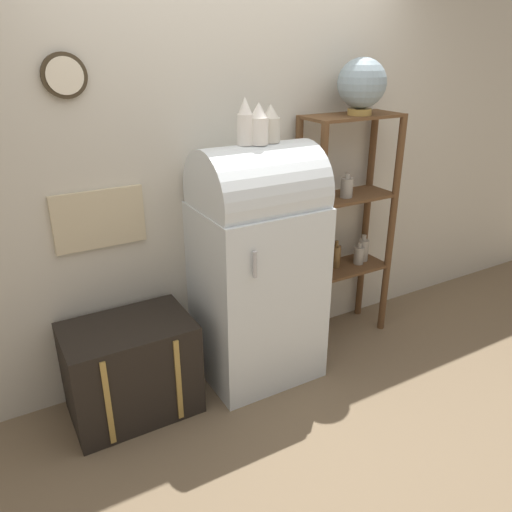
{
  "coord_description": "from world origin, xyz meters",
  "views": [
    {
      "loc": [
        -1.42,
        -2.19,
        2.04
      ],
      "look_at": [
        -0.01,
        0.26,
        0.84
      ],
      "focal_mm": 35.0,
      "sensor_mm": 36.0,
      "label": 1
    }
  ],
  "objects_px": {
    "globe": "(362,84)",
    "vase_left": "(245,123)",
    "vase_center": "(259,125)",
    "vase_right": "(270,125)",
    "suitcase_trunk": "(131,369)",
    "refrigerator": "(257,263)"
  },
  "relations": [
    {
      "from": "refrigerator",
      "to": "vase_center",
      "type": "relative_size",
      "value": 6.69
    },
    {
      "from": "globe",
      "to": "vase_center",
      "type": "xyz_separation_m",
      "value": [
        -0.8,
        -0.09,
        -0.18
      ]
    },
    {
      "from": "refrigerator",
      "to": "vase_center",
      "type": "xyz_separation_m",
      "value": [
        0.0,
        -0.01,
        0.84
      ]
    },
    {
      "from": "vase_center",
      "to": "vase_right",
      "type": "bearing_deg",
      "value": 15.72
    },
    {
      "from": "refrigerator",
      "to": "vase_left",
      "type": "distance_m",
      "value": 0.86
    },
    {
      "from": "refrigerator",
      "to": "suitcase_trunk",
      "type": "height_order",
      "value": "refrigerator"
    },
    {
      "from": "vase_left",
      "to": "suitcase_trunk",
      "type": "bearing_deg",
      "value": 179.17
    },
    {
      "from": "suitcase_trunk",
      "to": "vase_left",
      "type": "bearing_deg",
      "value": -0.83
    },
    {
      "from": "globe",
      "to": "vase_center",
      "type": "bearing_deg",
      "value": -173.48
    },
    {
      "from": "globe",
      "to": "vase_left",
      "type": "height_order",
      "value": "globe"
    },
    {
      "from": "refrigerator",
      "to": "vase_center",
      "type": "distance_m",
      "value": 0.84
    },
    {
      "from": "vase_center",
      "to": "globe",
      "type": "bearing_deg",
      "value": 6.52
    },
    {
      "from": "suitcase_trunk",
      "to": "globe",
      "type": "relative_size",
      "value": 2.07
    },
    {
      "from": "vase_right",
      "to": "refrigerator",
      "type": "bearing_deg",
      "value": -172.99
    },
    {
      "from": "globe",
      "to": "vase_left",
      "type": "relative_size",
      "value": 1.34
    },
    {
      "from": "globe",
      "to": "vase_center",
      "type": "height_order",
      "value": "globe"
    },
    {
      "from": "vase_right",
      "to": "globe",
      "type": "bearing_deg",
      "value": 5.35
    },
    {
      "from": "globe",
      "to": "vase_right",
      "type": "relative_size",
      "value": 1.65
    },
    {
      "from": "suitcase_trunk",
      "to": "vase_right",
      "type": "xyz_separation_m",
      "value": [
        0.93,
        -0.01,
        1.33
      ]
    },
    {
      "from": "globe",
      "to": "vase_left",
      "type": "bearing_deg",
      "value": -175.28
    },
    {
      "from": "suitcase_trunk",
      "to": "vase_center",
      "type": "bearing_deg",
      "value": -2.01
    },
    {
      "from": "refrigerator",
      "to": "vase_left",
      "type": "relative_size",
      "value": 5.87
    }
  ]
}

